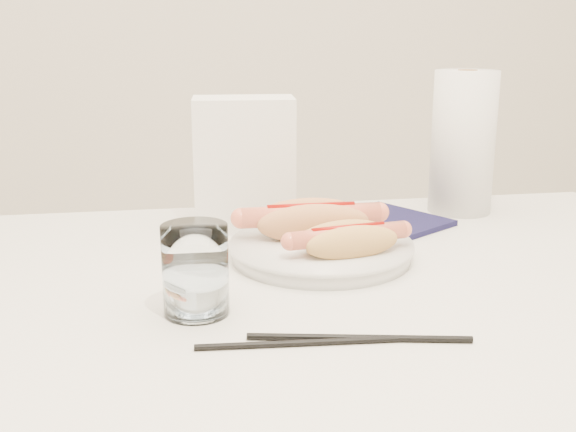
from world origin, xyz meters
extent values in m
cube|color=white|center=(0.00, 0.00, 0.73)|extent=(1.20, 0.80, 0.04)
cylinder|color=silver|center=(0.54, 0.34, 0.35)|extent=(0.04, 0.04, 0.71)
cylinder|color=silver|center=(0.03, 0.09, 0.76)|extent=(0.26, 0.26, 0.02)
ellipsoid|color=tan|center=(0.02, 0.10, 0.80)|extent=(0.16, 0.04, 0.06)
ellipsoid|color=tan|center=(0.02, 0.14, 0.80)|extent=(0.16, 0.04, 0.06)
ellipsoid|color=tan|center=(0.02, 0.12, 0.79)|extent=(0.14, 0.06, 0.03)
cylinder|color=#EE7254|center=(0.02, 0.12, 0.80)|extent=(0.20, 0.03, 0.03)
cylinder|color=#990A05|center=(0.02, 0.12, 0.82)|extent=(0.13, 0.01, 0.01)
ellipsoid|color=#DFA457|center=(0.06, 0.02, 0.79)|extent=(0.13, 0.06, 0.04)
ellipsoid|color=#DFA457|center=(0.05, 0.05, 0.79)|extent=(0.13, 0.06, 0.04)
ellipsoid|color=#DFA457|center=(0.06, 0.04, 0.78)|extent=(0.12, 0.07, 0.02)
cylinder|color=#E36C50|center=(0.06, 0.04, 0.80)|extent=(0.17, 0.05, 0.02)
cylinder|color=#990A05|center=(0.06, 0.04, 0.81)|extent=(0.10, 0.03, 0.01)
cylinder|color=white|center=(-0.15, -0.08, 0.80)|extent=(0.08, 0.08, 0.10)
cylinder|color=black|center=(-0.05, -0.18, 0.75)|extent=(0.22, 0.02, 0.01)
cylinder|color=black|center=(0.01, -0.18, 0.75)|extent=(0.23, 0.05, 0.01)
cube|color=white|center=(-0.06, 0.26, 0.85)|extent=(0.16, 0.10, 0.21)
cube|color=#121135|center=(0.17, 0.24, 0.75)|extent=(0.23, 0.23, 0.01)
cylinder|color=silver|center=(0.32, 0.30, 0.87)|extent=(0.14, 0.14, 0.24)
camera|label=1|loc=(-0.17, -0.84, 1.07)|focal=44.33mm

